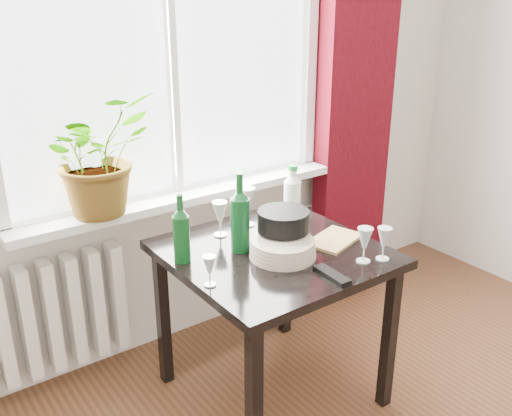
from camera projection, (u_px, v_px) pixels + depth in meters
window at (168, 31)px, 2.57m from camera, size 1.72×0.08×1.62m
windowsill at (184, 196)px, 2.80m from camera, size 1.72×0.20×0.04m
curtain at (357, 79)px, 3.22m from camera, size 0.50×0.12×2.56m
radiator at (40, 320)px, 2.58m from camera, size 0.80×0.10×0.55m
table at (273, 269)px, 2.47m from camera, size 0.85×0.85×0.74m
potted_plant at (97, 155)px, 2.46m from camera, size 0.57×0.53×0.53m
wine_bottle_left at (181, 228)px, 2.28m from camera, size 0.09×0.09×0.29m
wine_bottle_right at (240, 212)px, 2.37m from camera, size 0.08×0.08×0.35m
bottle_amber at (239, 210)px, 2.53m from camera, size 0.08×0.08×0.25m
cleaning_bottle at (292, 193)px, 2.68m from camera, size 0.10×0.10×0.28m
wineglass_front_right at (364, 245)px, 2.30m from camera, size 0.08×0.08×0.15m
wineglass_far_right at (384, 243)px, 2.32m from camera, size 0.08×0.08×0.15m
wineglass_back_center at (247, 206)px, 2.65m from camera, size 0.11×0.11×0.19m
wineglass_back_left at (220, 218)px, 2.54m from camera, size 0.09×0.09×0.17m
wineglass_front_left at (210, 271)px, 2.12m from camera, size 0.06×0.06×0.12m
plate_stack at (283, 249)px, 2.36m from camera, size 0.32×0.32×0.07m
fondue_pot at (283, 229)px, 2.42m from camera, size 0.28×0.25×0.17m
tv_remote at (332, 275)px, 2.21m from camera, size 0.06×0.18×0.02m
cutting_board at (334, 240)px, 2.51m from camera, size 0.29×0.23×0.01m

